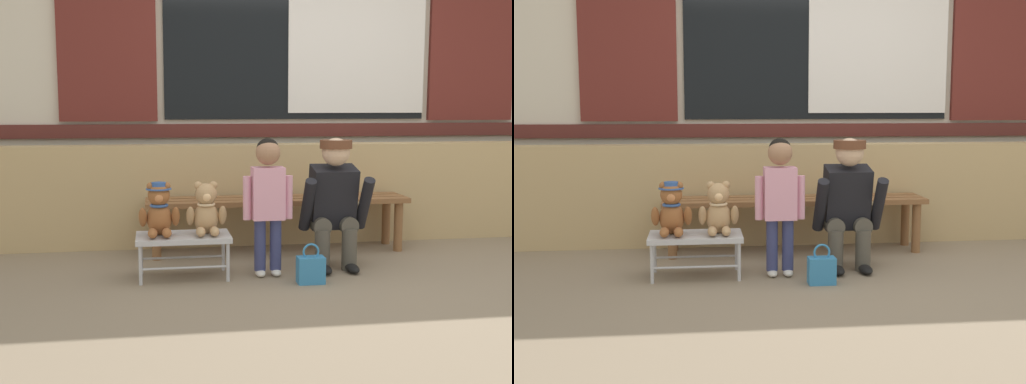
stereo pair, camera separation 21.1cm
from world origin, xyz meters
TOP-DOWN VIEW (x-y plane):
  - ground_plane at (0.00, 0.00)m, footprint 60.00×60.00m
  - brick_low_wall at (0.00, 1.43)m, footprint 7.37×0.25m
  - shop_facade at (0.00, 1.94)m, footprint 7.52×0.26m
  - wooden_bench_long at (-0.32, 1.06)m, footprint 2.10×0.40m
  - small_display_bench at (-1.11, 0.38)m, footprint 0.64×0.36m
  - teddy_bear_with_hat at (-1.27, 0.38)m, footprint 0.28×0.27m
  - teddy_bear_plain at (-0.95, 0.38)m, footprint 0.28×0.26m
  - child_standing at (-0.53, 0.33)m, footprint 0.35×0.18m
  - adult_crouching at (-0.02, 0.48)m, footprint 0.50×0.49m
  - handbag_on_ground at (-0.28, 0.09)m, footprint 0.18×0.11m

SIDE VIEW (x-z plane):
  - ground_plane at x=0.00m, z-range 0.00..0.00m
  - handbag_on_ground at x=-0.28m, z-range -0.04..0.23m
  - small_display_bench at x=-1.11m, z-range 0.12..0.42m
  - wooden_bench_long at x=-0.32m, z-range 0.15..0.59m
  - brick_low_wall at x=0.00m, z-range 0.00..0.85m
  - teddy_bear_plain at x=-0.95m, z-range 0.28..0.65m
  - teddy_bear_with_hat at x=-1.27m, z-range 0.29..0.65m
  - adult_crouching at x=-0.02m, z-range 0.01..0.96m
  - child_standing at x=-0.53m, z-range 0.11..1.07m
  - shop_facade at x=0.00m, z-range 0.01..3.43m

